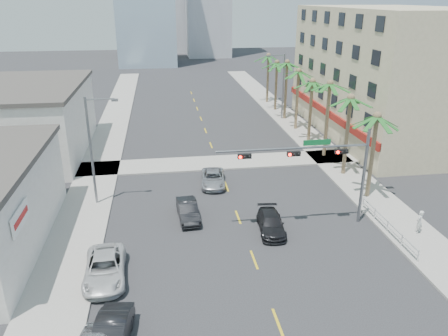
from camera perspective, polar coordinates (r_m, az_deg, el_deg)
The scene contains 23 objects.
ground at distance 26.14m, azimuth 5.86°, elevation -16.61°, with size 260.00×260.00×0.00m, color #262628.
sidewalk_right at distance 46.39m, azimuth 14.38°, elevation 0.58°, with size 4.00×120.00×0.15m, color gray.
sidewalk_left at distance 43.44m, azimuth -16.35°, elevation -1.06°, with size 4.00×120.00×0.15m, color gray.
sidewalk_cross at distance 45.15m, azimuth -0.82°, elevation 0.70°, with size 80.00×4.00×0.15m, color gray.
building_right at distance 57.59m, azimuth 20.70°, elevation 11.55°, with size 15.25×28.00×15.00m.
building_left_far at distance 51.40m, azimuth -24.00°, elevation 5.55°, with size 11.00×18.00×7.20m, color beige.
traffic_signal_mast at distance 31.98m, azimuth 12.87°, elevation 0.76°, with size 11.12×0.54×7.20m.
palm_tree_0 at distance 37.27m, azimuth 19.37°, elevation 6.28°, with size 4.80×4.80×7.80m.
palm_tree_1 at distance 41.73m, azimuth 16.23°, elevation 8.66°, with size 4.80×4.80×8.16m.
palm_tree_2 at distance 46.35m, azimuth 13.68°, elevation 10.55°, with size 4.80×4.80×8.52m.
palm_tree_3 at distance 51.25m, azimuth 11.48°, elevation 10.93°, with size 4.80×4.80×7.80m.
palm_tree_4 at distance 56.05m, azimuth 9.73°, elevation 12.29°, with size 4.80×4.80×8.16m.
palm_tree_5 at distance 60.91m, azimuth 8.25°, elevation 13.41°, with size 4.80×4.80×8.52m.
palm_tree_6 at distance 65.96m, azimuth 6.93°, elevation 13.47°, with size 4.80×4.80×7.80m.
palm_tree_7 at distance 70.91m, azimuth 5.84°, elevation 14.34°, with size 4.80×4.80×8.16m.
streetlight_left at distance 36.03m, azimuth -16.73°, elevation 2.73°, with size 2.55×0.25×9.00m.
streetlight_right at distance 61.17m, azimuth 7.56°, elevation 10.90°, with size 2.55×0.25×9.00m.
guardrail at distance 34.00m, azimuth 20.60°, elevation -6.97°, with size 0.08×8.08×1.00m.
car_parked_far at distance 28.08m, azimuth -15.29°, elevation -12.53°, with size 2.40×5.21×1.45m, color silver.
car_lane_left at distance 33.97m, azimuth -4.74°, elevation -5.55°, with size 1.46×4.18×1.38m, color black.
car_lane_center at distance 39.79m, azimuth -1.43°, elevation -1.37°, with size 2.12×4.59×1.28m, color #BAB9BE.
car_lane_right at distance 32.33m, azimuth 6.16°, elevation -7.20°, with size 1.78×4.37×1.27m, color black.
pedestrian at distance 34.49m, azimuth 24.16°, elevation -6.43°, with size 0.64×0.42×1.77m, color silver.
Camera 1 is at (-5.51, -19.87, 16.06)m, focal length 35.00 mm.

